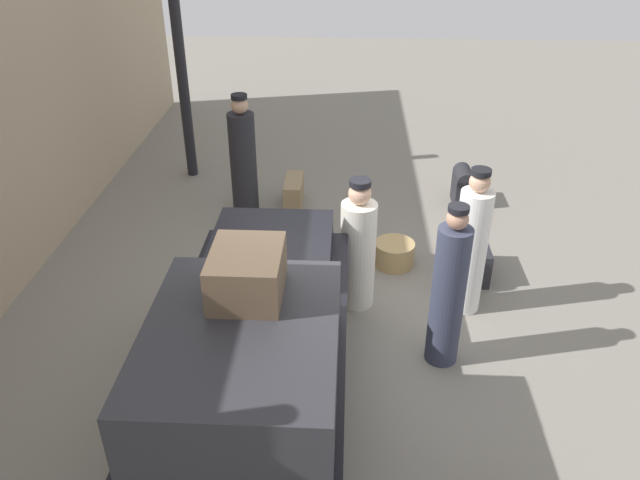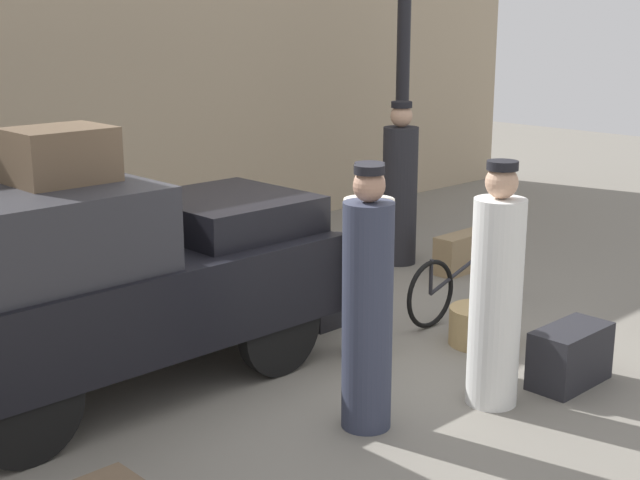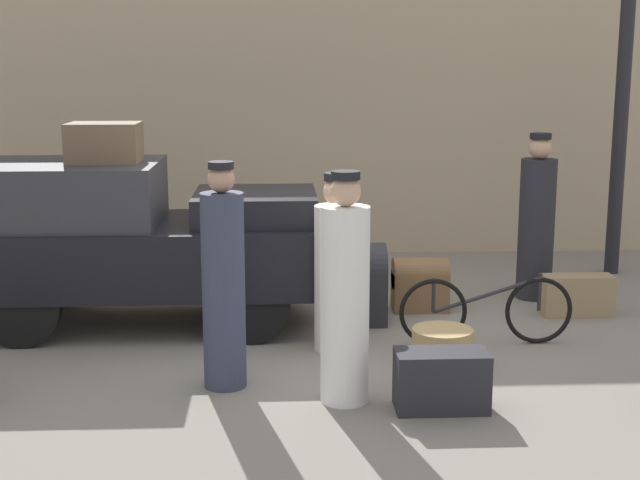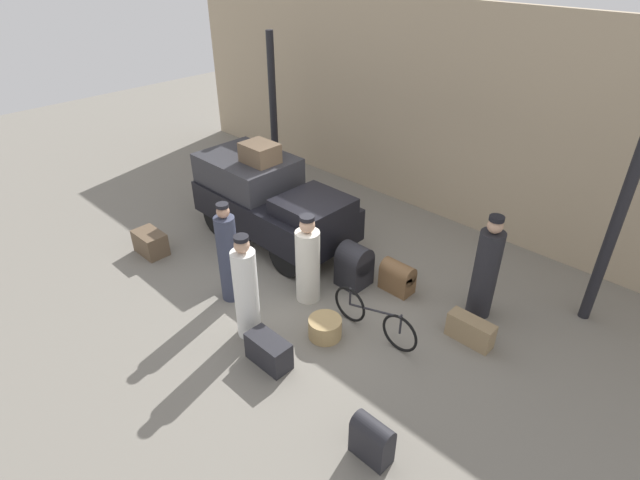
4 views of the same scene
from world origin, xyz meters
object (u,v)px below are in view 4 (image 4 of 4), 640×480
(bicycle, at_px, (374,318))
(porter_lifting_near_truck, at_px, (246,291))
(conductor_in_dark_uniform, at_px, (228,256))
(trunk_large_brown, at_px, (269,351))
(suitcase_black_upright, at_px, (150,243))
(suitcase_tan_flat, at_px, (372,439))
(wicker_basket, at_px, (325,328))
(trunk_on_truck_roof, at_px, (260,153))
(porter_standing_middle, at_px, (308,263))
(trunk_umber_medium, at_px, (470,330))
(truck, at_px, (269,199))
(trunk_wicker_pale, at_px, (397,276))
(porter_with_bicycle, at_px, (486,271))
(trunk_barrel_dark, at_px, (354,265))

(bicycle, bearing_deg, porter_lifting_near_truck, -136.71)
(conductor_in_dark_uniform, xyz_separation_m, trunk_large_brown, (1.68, -0.60, -0.63))
(suitcase_black_upright, height_order, suitcase_tan_flat, suitcase_tan_flat)
(wicker_basket, xyz_separation_m, suitcase_black_upright, (-4.21, -0.66, 0.07))
(porter_lifting_near_truck, height_order, suitcase_tan_flat, porter_lifting_near_truck)
(suitcase_tan_flat, distance_m, trunk_on_truck_roof, 5.86)
(wicker_basket, height_order, porter_standing_middle, porter_standing_middle)
(trunk_umber_medium, distance_m, trunk_on_truck_roof, 5.11)
(porter_standing_middle, height_order, trunk_on_truck_roof, trunk_on_truck_roof)
(conductor_in_dark_uniform, xyz_separation_m, trunk_umber_medium, (3.60, 1.91, -0.65))
(truck, distance_m, trunk_umber_medium, 4.69)
(suitcase_tan_flat, relative_size, trunk_wicker_pale, 1.02)
(porter_with_bicycle, bearing_deg, trunk_barrel_dark, -157.75)
(trunk_large_brown, bearing_deg, trunk_barrel_dark, 99.39)
(conductor_in_dark_uniform, distance_m, suitcase_tan_flat, 3.90)
(bicycle, xyz_separation_m, trunk_barrel_dark, (-1.12, 0.82, 0.08))
(conductor_in_dark_uniform, bearing_deg, trunk_wicker_pale, 48.02)
(porter_standing_middle, xyz_separation_m, trunk_on_truck_roof, (-2.23, 0.91, 1.11))
(wicker_basket, distance_m, porter_with_bicycle, 2.76)
(bicycle, height_order, conductor_in_dark_uniform, conductor_in_dark_uniform)
(trunk_umber_medium, bearing_deg, trunk_large_brown, -127.37)
(porter_lifting_near_truck, relative_size, trunk_umber_medium, 2.48)
(suitcase_black_upright, height_order, trunk_umber_medium, suitcase_black_upright)
(wicker_basket, xyz_separation_m, trunk_barrel_dark, (-0.59, 1.39, 0.25))
(porter_standing_middle, relative_size, trunk_large_brown, 2.33)
(wicker_basket, distance_m, trunk_wicker_pale, 1.79)
(truck, bearing_deg, trunk_on_truck_roof, -180.00)
(bicycle, relative_size, trunk_umber_medium, 2.24)
(trunk_large_brown, relative_size, trunk_barrel_dark, 0.86)
(truck, bearing_deg, suitcase_black_upright, -122.08)
(trunk_on_truck_roof, bearing_deg, porter_standing_middle, -22.16)
(truck, bearing_deg, suitcase_tan_flat, -28.29)
(conductor_in_dark_uniform, bearing_deg, porter_standing_middle, 42.93)
(porter_with_bicycle, xyz_separation_m, trunk_wicker_pale, (-1.38, -0.45, -0.56))
(porter_lifting_near_truck, bearing_deg, porter_with_bicycle, 51.65)
(truck, height_order, trunk_barrel_dark, truck)
(suitcase_tan_flat, bearing_deg, porter_standing_middle, 148.94)
(suitcase_black_upright, height_order, trunk_on_truck_roof, trunk_on_truck_roof)
(trunk_barrel_dark, bearing_deg, porter_standing_middle, -108.73)
(wicker_basket, bearing_deg, trunk_wicker_pale, 87.04)
(trunk_large_brown, xyz_separation_m, trunk_wicker_pale, (0.29, 2.79, 0.07))
(bicycle, xyz_separation_m, porter_standing_middle, (-1.42, -0.06, 0.42))
(porter_standing_middle, distance_m, conductor_in_dark_uniform, 1.36)
(trunk_umber_medium, bearing_deg, wicker_basket, -138.84)
(porter_with_bicycle, relative_size, suitcase_black_upright, 2.71)
(porter_with_bicycle, relative_size, trunk_on_truck_roof, 2.71)
(trunk_large_brown, bearing_deg, truck, 138.23)
(trunk_large_brown, height_order, suitcase_tan_flat, suitcase_tan_flat)
(porter_with_bicycle, xyz_separation_m, trunk_umber_medium, (0.25, -0.73, -0.64))
(porter_with_bicycle, relative_size, trunk_barrel_dark, 2.26)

